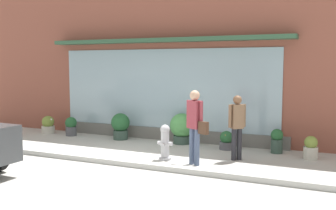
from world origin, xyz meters
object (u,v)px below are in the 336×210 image
object	(u,v)px
potted_plant_window_center	(226,141)
potted_plant_near_hydrant	(71,126)
potted_plant_corner_tall	(120,125)
fire_hydrant	(165,142)
potted_plant_window_left	(182,127)
pedestrian_with_handbag	(195,122)
potted_plant_window_right	(48,125)
potted_plant_trailing_edge	(311,148)
pedestrian_passerby	(237,123)
potted_plant_by_entrance	(277,141)

from	to	relation	value
potted_plant_window_center	potted_plant_near_hydrant	bearing A→B (deg)	-179.65
potted_plant_corner_tall	potted_plant_near_hydrant	size ratio (longest dim) A/B	1.33
fire_hydrant	potted_plant_window_left	size ratio (longest dim) A/B	0.96
pedestrian_with_handbag	potted_plant_near_hydrant	distance (m)	5.34
potted_plant_window_right	potted_plant_window_center	bearing A→B (deg)	-0.35
fire_hydrant	potted_plant_window_center	world-z (taller)	fire_hydrant
potted_plant_corner_tall	potted_plant_window_left	bearing A→B (deg)	4.87
pedestrian_with_handbag	potted_plant_near_hydrant	world-z (taller)	pedestrian_with_handbag
potted_plant_window_center	potted_plant_corner_tall	world-z (taller)	potted_plant_corner_tall
potted_plant_window_right	potted_plant_window_left	distance (m)	4.78
potted_plant_window_left	potted_plant_window_center	bearing A→B (deg)	-9.67
potted_plant_window_left	potted_plant_window_right	bearing A→B (deg)	-177.59
pedestrian_with_handbag	potted_plant_corner_tall	xyz separation A→B (m)	(-3.16, 1.97, -0.57)
potted_plant_window_center	potted_plant_trailing_edge	distance (m)	2.18
potted_plant_trailing_edge	pedestrian_passerby	bearing A→B (deg)	-153.62
potted_plant_near_hydrant	potted_plant_corner_tall	bearing A→B (deg)	3.25
fire_hydrant	pedestrian_with_handbag	world-z (taller)	pedestrian_with_handbag
potted_plant_window_center	potted_plant_window_left	xyz separation A→B (m)	(-1.40, 0.24, 0.24)
potted_plant_near_hydrant	potted_plant_by_entrance	bearing A→B (deg)	1.18
fire_hydrant	potted_plant_window_right	world-z (taller)	fire_hydrant
pedestrian_with_handbag	potted_plant_window_left	world-z (taller)	pedestrian_with_handbag
pedestrian_with_handbag	potted_plant_window_right	bearing A→B (deg)	-173.18
potted_plant_trailing_edge	potted_plant_window_center	bearing A→B (deg)	173.65
pedestrian_with_handbag	potted_plant_by_entrance	distance (m)	2.61
pedestrian_passerby	potted_plant_window_center	bearing A→B (deg)	-103.94
pedestrian_with_handbag	potted_plant_window_center	distance (m)	2.06
potted_plant_by_entrance	potted_plant_near_hydrant	xyz separation A→B (m)	(-6.48, -0.13, -0.02)
pedestrian_passerby	potted_plant_near_hydrant	bearing A→B (deg)	-51.39
fire_hydrant	pedestrian_passerby	distance (m)	1.79
potted_plant_by_entrance	potted_plant_window_center	bearing A→B (deg)	-175.59
pedestrian_passerby	pedestrian_with_handbag	bearing A→B (deg)	7.15
pedestrian_with_handbag	potted_plant_window_left	bearing A→B (deg)	143.88
pedestrian_with_handbag	potted_plant_window_center	size ratio (longest dim) A/B	3.40
potted_plant_window_right	potted_plant_trailing_edge	size ratio (longest dim) A/B	1.02
potted_plant_near_hydrant	potted_plant_trailing_edge	size ratio (longest dim) A/B	1.06
pedestrian_passerby	potted_plant_trailing_edge	bearing A→B (deg)	165.10
pedestrian_passerby	potted_plant_window_right	distance (m)	6.83
fire_hydrant	potted_plant_corner_tall	xyz separation A→B (m)	(-2.32, 1.79, 0.01)
potted_plant_corner_tall	potted_plant_trailing_edge	world-z (taller)	potted_plant_corner_tall
potted_plant_by_entrance	potted_plant_trailing_edge	xyz separation A→B (m)	(0.86, -0.34, -0.05)
pedestrian_passerby	potted_plant_corner_tall	size ratio (longest dim) A/B	1.93
pedestrian_passerby	potted_plant_near_hydrant	distance (m)	5.83
pedestrian_with_handbag	potted_plant_window_left	distance (m)	2.50
potted_plant_window_right	pedestrian_passerby	bearing A→B (deg)	-9.20
potted_plant_window_right	potted_plant_corner_tall	xyz separation A→B (m)	(2.80, 0.03, 0.16)
fire_hydrant	potted_plant_window_left	xyz separation A→B (m)	(-0.35, 1.96, 0.05)
pedestrian_passerby	potted_plant_window_right	size ratio (longest dim) A/B	2.69
potted_plant_window_left	potted_plant_near_hydrant	world-z (taller)	potted_plant_window_left
potted_plant_by_entrance	potted_plant_window_right	distance (m)	7.49
fire_hydrant	pedestrian_with_handbag	xyz separation A→B (m)	(0.84, -0.18, 0.58)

